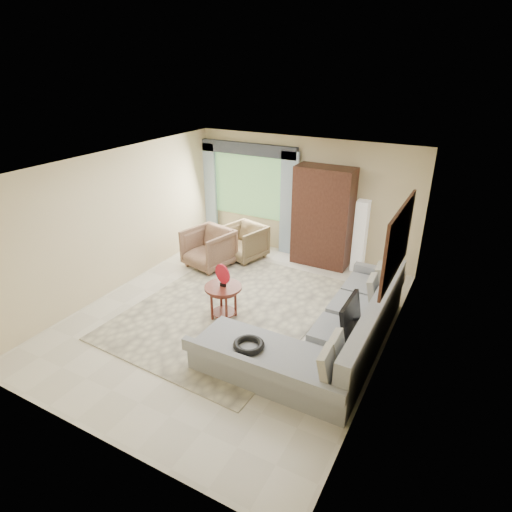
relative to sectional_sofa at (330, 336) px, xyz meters
The scene contains 17 objects.
ground 1.81m from the sectional_sofa, behind, with size 6.00×6.00×0.00m, color silver.
area_rug 2.02m from the sectional_sofa, 170.00° to the left, with size 3.00×4.00×0.02m, color beige.
sectional_sofa is the anchor object (origin of this frame).
tv_screen 0.51m from the sectional_sofa, ahead, with size 0.06×0.74×0.48m, color black.
garden_hose 1.35m from the sectional_sofa, 126.33° to the right, with size 0.43×0.43×0.09m, color black.
coffee_table 1.89m from the sectional_sofa, behind, with size 0.62×0.62×0.62m.
red_disc 1.97m from the sectional_sofa, behind, with size 0.34×0.34×0.03m, color #B41221.
armchair_left 3.64m from the sectional_sofa, 153.55° to the left, with size 0.88×0.90×0.82m, color #89674A.
armchair_right 3.65m from the sectional_sofa, 140.36° to the left, with size 0.81×0.84×0.76m, color olive.
potted_plant 4.57m from the sectional_sofa, 143.54° to the left, with size 0.44×0.38×0.48m, color #999999.
armoire 3.24m from the sectional_sofa, 113.06° to the left, with size 1.20×0.55×2.10m, color black.
floor_lamp 3.03m from the sectional_sofa, 98.33° to the left, with size 0.24×0.24×1.50m, color silver.
window 4.58m from the sectional_sofa, 134.87° to the left, with size 1.80×0.04×1.40m, color #669E59.
curtain_left 5.25m from the sectional_sofa, 143.84° to the left, with size 0.40×0.08×2.30m, color #9EB7CC.
curtain_right 3.80m from the sectional_sofa, 124.27° to the left, with size 0.40×0.08×2.30m, color #9EB7CC.
valance 4.81m from the sectional_sofa, 135.52° to the left, with size 2.40×0.12×0.26m, color #1E232D.
wall_mirror 1.70m from the sectional_sofa, 37.80° to the left, with size 0.05×1.70×1.05m.
Camera 1 is at (3.32, -5.33, 4.02)m, focal length 30.00 mm.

